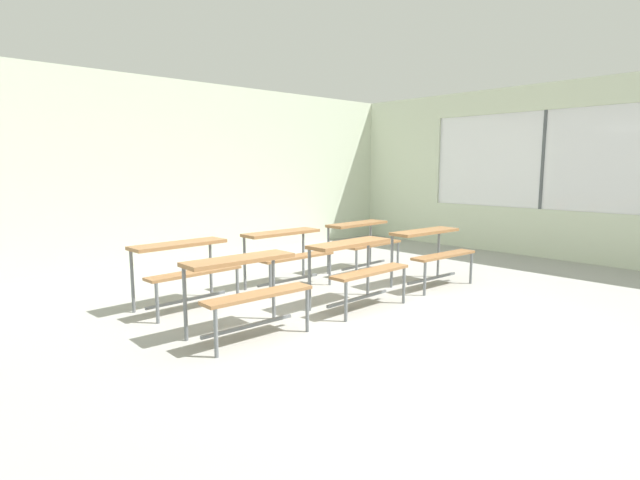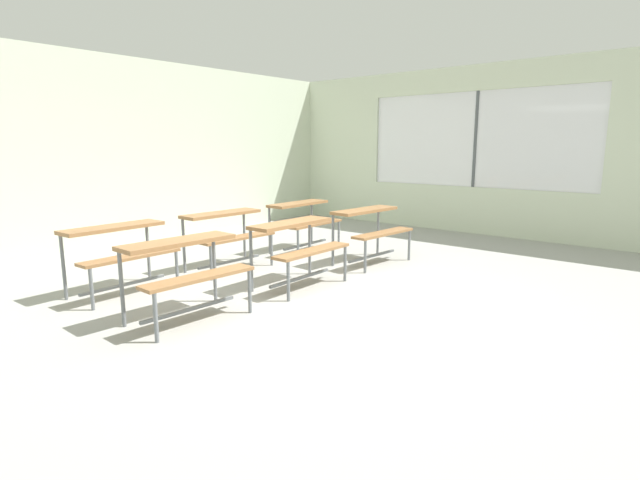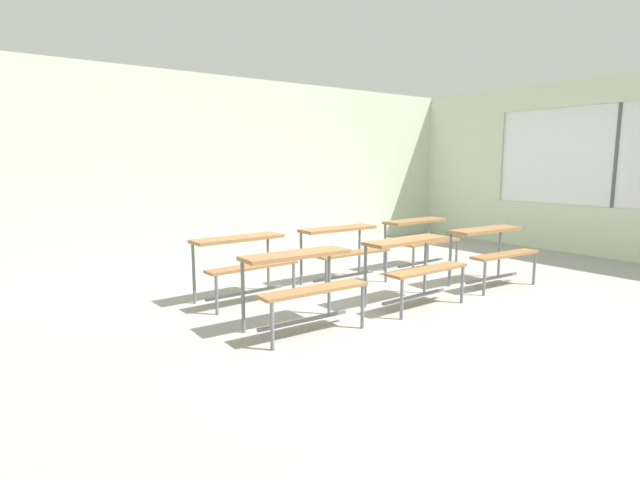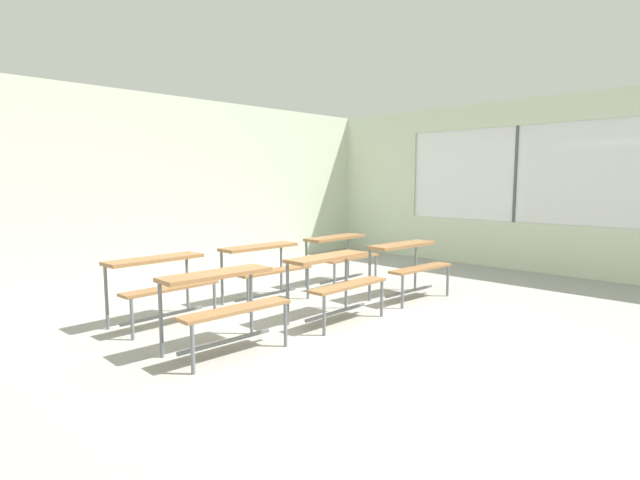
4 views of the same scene
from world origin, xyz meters
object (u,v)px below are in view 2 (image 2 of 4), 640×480
(desk_bench_r0c1, at_px, (298,238))
(desk_bench_r1c2, at_px, (304,214))
(desk_bench_r0c0, at_px, (185,260))
(desk_bench_r1c1, at_px, (227,226))
(desk_bench_r1c0, at_px, (119,243))
(desk_bench_r0c2, at_px, (371,222))

(desk_bench_r0c1, xyz_separation_m, desk_bench_r1c2, (1.50, 1.27, 0.00))
(desk_bench_r0c0, xyz_separation_m, desk_bench_r0c1, (1.49, -0.03, 0.00))
(desk_bench_r0c1, height_order, desk_bench_r1c1, same)
(desk_bench_r0c0, xyz_separation_m, desk_bench_r1c0, (0.03, 1.25, 0.00))
(desk_bench_r0c1, bearing_deg, desk_bench_r1c2, 38.79)
(desk_bench_r0c0, relative_size, desk_bench_r1c0, 0.99)
(desk_bench_r1c0, xyz_separation_m, desk_bench_r1c1, (1.47, -0.02, 0.00))
(desk_bench_r1c0, distance_m, desk_bench_r1c2, 2.96)
(desk_bench_r0c1, xyz_separation_m, desk_bench_r1c0, (-1.46, 1.28, 0.00))
(desk_bench_r1c1, height_order, desk_bench_r1c2, same)
(desk_bench_r1c1, bearing_deg, desk_bench_r0c1, -89.74)
(desk_bench_r0c2, xyz_separation_m, desk_bench_r1c1, (-1.49, 1.23, 0.00))
(desk_bench_r0c0, xyz_separation_m, desk_bench_r1c1, (1.49, 1.23, 0.00))
(desk_bench_r0c2, relative_size, desk_bench_r1c2, 1.00)
(desk_bench_r1c1, xyz_separation_m, desk_bench_r1c2, (1.50, 0.01, 0.00))
(desk_bench_r0c2, distance_m, desk_bench_r1c2, 1.24)
(desk_bench_r1c0, relative_size, desk_bench_r1c1, 1.02)
(desk_bench_r0c0, height_order, desk_bench_r1c1, same)
(desk_bench_r0c1, height_order, desk_bench_r1c2, same)
(desk_bench_r0c2, height_order, desk_bench_r1c1, same)
(desk_bench_r0c1, bearing_deg, desk_bench_r0c2, -0.41)
(desk_bench_r0c1, xyz_separation_m, desk_bench_r0c2, (1.49, 0.03, 0.00))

